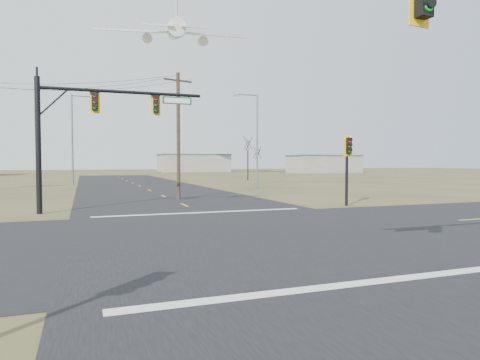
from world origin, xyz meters
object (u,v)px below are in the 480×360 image
Objects in this scene: pedestal_signal_ne at (348,155)px; bare_tree_c at (257,152)px; utility_pole_near at (178,134)px; streetlight_c at (74,134)px; bare_tree_d at (248,143)px; mast_arm_far at (92,117)px; streetlight_a at (255,135)px.

pedestal_signal_ne is 28.47m from bare_tree_c.
streetlight_c is (-7.88, 23.75, 1.24)m from utility_pole_near.
bare_tree_d reaches higher than pedestal_signal_ne.
mast_arm_far is at bearing -134.23° from utility_pole_near.
bare_tree_d is (17.57, 30.38, 0.86)m from utility_pole_near.
streetlight_a is 1.92× the size of bare_tree_c.
utility_pole_near is 1.33× the size of bare_tree_d.
streetlight_a is (10.79, 10.66, 0.76)m from utility_pole_near.
utility_pole_near reaches higher than mast_arm_far.
bare_tree_c is (22.40, -4.59, -2.07)m from streetlight_c.
streetlight_c is at bearing 101.83° from mast_arm_far.
streetlight_a is at bearing 96.95° from pedestal_signal_ne.
bare_tree_c reaches higher than pedestal_signal_ne.
streetlight_a is 0.92× the size of streetlight_c.
streetlight_c reaches higher than streetlight_a.
utility_pole_near is at bearing 54.80° from mast_arm_far.
mast_arm_far is 44.05m from bare_tree_d.
utility_pole_near reaches higher than bare_tree_d.
streetlight_c reaches higher than mast_arm_far.
bare_tree_c is (14.52, 19.16, -0.83)m from utility_pole_near.
streetlight_c is (-17.26, 32.58, 2.93)m from pedestal_signal_ne.
utility_pole_near is 1.81× the size of bare_tree_c.
bare_tree_c is (5.14, 27.99, 0.86)m from pedestal_signal_ne.
pedestal_signal_ne is 12.99m from utility_pole_near.
pedestal_signal_ne is 0.63× the size of bare_tree_d.
streetlight_c is at bearing 129.01° from pedestal_signal_ne.
streetlight_c reaches higher than pedestal_signal_ne.
mast_arm_far reaches higher than bare_tree_c.
bare_tree_c is 11.75m from bare_tree_d.
bare_tree_d is (23.97, 36.95, 0.45)m from mast_arm_far.
streetlight_a is 1.41× the size of bare_tree_d.
mast_arm_far is 1.28× the size of bare_tree_d.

